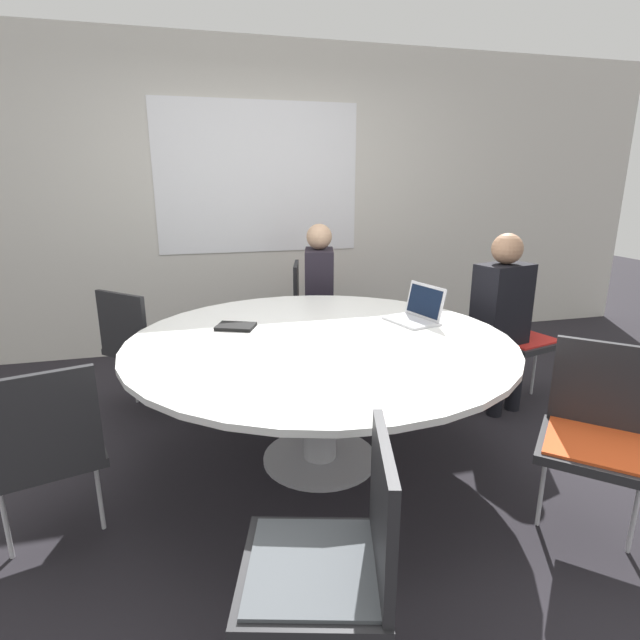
% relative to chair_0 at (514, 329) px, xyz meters
% --- Properties ---
extents(ground_plane, '(16.00, 16.00, 0.00)m').
position_rel_chair_0_xyz_m(ground_plane, '(-1.56, -0.49, -0.51)').
color(ground_plane, black).
extents(wall_back, '(8.00, 0.07, 2.70)m').
position_rel_chair_0_xyz_m(wall_back, '(-1.56, 1.69, 0.84)').
color(wall_back, silver).
rests_on(wall_back, ground_plane).
extents(conference_table, '(2.04, 2.04, 0.73)m').
position_rel_chair_0_xyz_m(conference_table, '(-1.56, -0.49, 0.11)').
color(conference_table, '#B7B7BC').
rests_on(conference_table, ground_plane).
extents(chair_0, '(0.53, 0.52, 0.86)m').
position_rel_chair_0_xyz_m(chair_0, '(0.00, 0.00, 0.00)').
color(chair_0, '#262628').
rests_on(chair_0, ground_plane).
extents(chair_1, '(0.52, 0.53, 0.86)m').
position_rel_chair_0_xyz_m(chair_1, '(-1.22, 1.11, 0.00)').
color(chair_1, '#262628').
rests_on(chair_1, ground_plane).
extents(chair_2, '(0.61, 0.61, 0.86)m').
position_rel_chair_0_xyz_m(chair_2, '(-2.56, 0.40, 0.00)').
color(chair_2, '#262628').
rests_on(chair_2, ground_plane).
extents(chair_3, '(0.54, 0.53, 0.86)m').
position_rel_chair_0_xyz_m(chair_3, '(-2.82, -0.92, 0.00)').
color(chair_3, '#262628').
rests_on(chair_3, ground_plane).
extents(chair_4, '(0.52, 0.54, 0.86)m').
position_rel_chair_0_xyz_m(chair_4, '(-1.85, -1.79, 0.00)').
color(chair_4, '#262628').
rests_on(chair_4, ground_plane).
extents(chair_5, '(0.61, 0.61, 0.86)m').
position_rel_chair_0_xyz_m(chair_5, '(-0.55, -1.36, 0.00)').
color(chair_5, '#262628').
rests_on(chair_5, ground_plane).
extents(person_0, '(0.40, 0.32, 1.21)m').
position_rel_chair_0_xyz_m(person_0, '(-0.21, -0.14, 0.19)').
color(person_0, black).
rests_on(person_0, ground_plane).
extents(person_1, '(0.32, 0.40, 1.21)m').
position_rel_chair_0_xyz_m(person_1, '(-1.20, 0.86, 0.19)').
color(person_1, '#231E28').
rests_on(person_1, ground_plane).
extents(laptop, '(0.30, 0.35, 0.21)m').
position_rel_chair_0_xyz_m(laptop, '(-0.92, -0.32, 0.27)').
color(laptop, silver).
rests_on(laptop, conference_table).
extents(spiral_notebook, '(0.25, 0.22, 0.02)m').
position_rel_chair_0_xyz_m(spiral_notebook, '(-1.98, -0.19, 0.22)').
color(spiral_notebook, black).
rests_on(spiral_notebook, conference_table).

